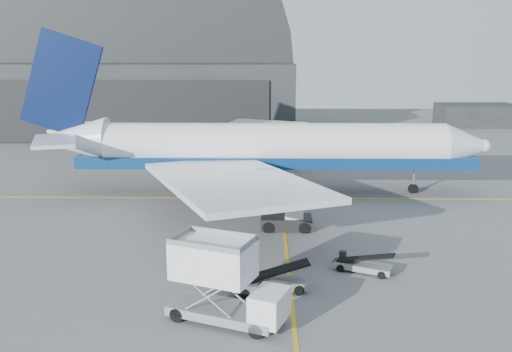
{
  "coord_description": "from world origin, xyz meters",
  "views": [
    {
      "loc": [
        -1.65,
        -35.11,
        15.19
      ],
      "look_at": [
        -2.37,
        10.52,
        4.5
      ],
      "focal_mm": 40.0,
      "sensor_mm": 36.0,
      "label": 1
    }
  ],
  "objects_px": {
    "catering_truck": "(223,282)",
    "pushback_tug": "(288,220)",
    "belt_loader_a": "(268,283)",
    "belt_loader_b": "(363,265)",
    "airliner": "(256,148)"
  },
  "relations": [
    {
      "from": "catering_truck",
      "to": "pushback_tug",
      "type": "relative_size",
      "value": 1.65
    },
    {
      "from": "belt_loader_a",
      "to": "belt_loader_b",
      "type": "xyz_separation_m",
      "value": [
        6.41,
        3.25,
        -0.11
      ]
    },
    {
      "from": "pushback_tug",
      "to": "belt_loader_b",
      "type": "height_order",
      "value": "pushback_tug"
    },
    {
      "from": "airliner",
      "to": "belt_loader_b",
      "type": "bearing_deg",
      "value": -70.23
    },
    {
      "from": "airliner",
      "to": "belt_loader_b",
      "type": "distance_m",
      "value": 22.73
    },
    {
      "from": "catering_truck",
      "to": "belt_loader_b",
      "type": "bearing_deg",
      "value": 60.27
    },
    {
      "from": "belt_loader_b",
      "to": "airliner",
      "type": "bearing_deg",
      "value": 133.41
    },
    {
      "from": "pushback_tug",
      "to": "belt_loader_a",
      "type": "relative_size",
      "value": 0.83
    },
    {
      "from": "airliner",
      "to": "belt_loader_a",
      "type": "xyz_separation_m",
      "value": [
        1.14,
        -24.28,
        -4.1
      ]
    },
    {
      "from": "airliner",
      "to": "catering_truck",
      "type": "relative_size",
      "value": 6.75
    },
    {
      "from": "belt_loader_a",
      "to": "pushback_tug",
      "type": "bearing_deg",
      "value": 73.63
    },
    {
      "from": "airliner",
      "to": "belt_loader_a",
      "type": "distance_m",
      "value": 24.65
    },
    {
      "from": "pushback_tug",
      "to": "belt_loader_a",
      "type": "distance_m",
      "value": 12.55
    },
    {
      "from": "belt_loader_b",
      "to": "belt_loader_a",
      "type": "bearing_deg",
      "value": -129.45
    },
    {
      "from": "catering_truck",
      "to": "pushback_tug",
      "type": "xyz_separation_m",
      "value": [
        4.22,
        16.32,
        -1.58
      ]
    }
  ]
}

